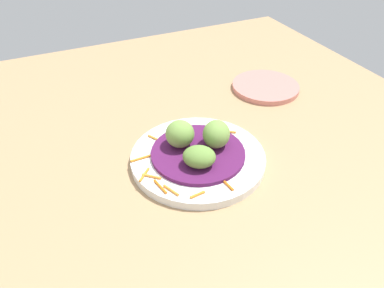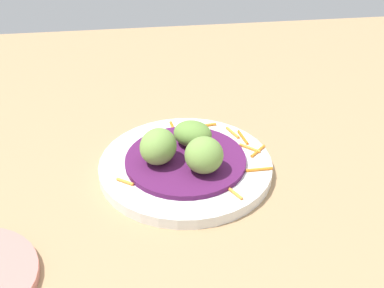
% 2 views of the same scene
% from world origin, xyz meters
% --- Properties ---
extents(table_surface, '(1.10, 1.10, 0.02)m').
position_xyz_m(table_surface, '(0.00, 0.00, 0.01)').
color(table_surface, tan).
rests_on(table_surface, ground).
extents(main_plate, '(0.23, 0.23, 0.02)m').
position_xyz_m(main_plate, '(-0.01, 0.03, 0.03)').
color(main_plate, white).
rests_on(main_plate, table_surface).
extents(cabbage_bed, '(0.16, 0.16, 0.01)m').
position_xyz_m(cabbage_bed, '(-0.01, 0.03, 0.04)').
color(cabbage_bed, '#51194C').
rests_on(cabbage_bed, main_plate).
extents(carrot_garnish, '(0.21, 0.19, 0.00)m').
position_xyz_m(carrot_garnish, '(0.04, 0.05, 0.04)').
color(carrot_garnish, orange).
rests_on(carrot_garnish, main_plate).
extents(guac_scoop_left, '(0.07, 0.07, 0.05)m').
position_xyz_m(guac_scoop_left, '(-0.05, 0.03, 0.07)').
color(guac_scoop_left, '#759E47').
rests_on(guac_scoop_left, cabbage_bed).
extents(guac_scoop_center, '(0.07, 0.07, 0.05)m').
position_xyz_m(guac_scoop_center, '(0.01, 0.00, 0.07)').
color(guac_scoop_center, '#759E47').
rests_on(guac_scoop_center, cabbage_bed).
extents(guac_scoop_right, '(0.07, 0.07, 0.03)m').
position_xyz_m(guac_scoop_right, '(0.00, 0.06, 0.06)').
color(guac_scoop_right, olive).
rests_on(guac_scoop_right, cabbage_bed).
extents(side_plate_small, '(0.15, 0.15, 0.01)m').
position_xyz_m(side_plate_small, '(-0.26, -0.14, 0.03)').
color(side_plate_small, tan).
rests_on(side_plate_small, table_surface).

